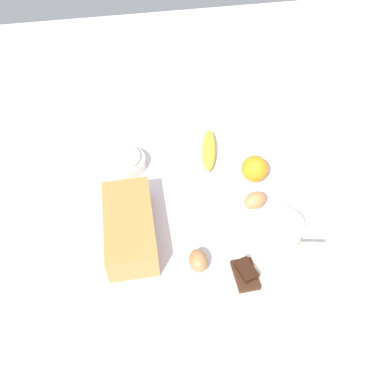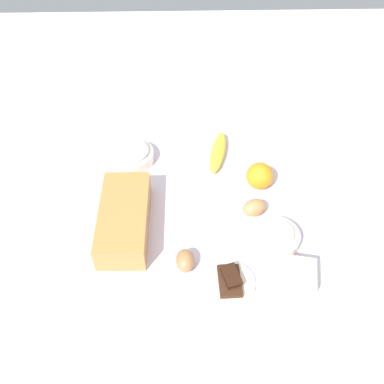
# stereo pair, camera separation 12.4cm
# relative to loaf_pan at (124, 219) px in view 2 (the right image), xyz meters

# --- Properties ---
(ground_plane) EXTENTS (2.40, 2.40, 0.02)m
(ground_plane) POSITION_rel_loaf_pan_xyz_m (0.09, -0.19, -0.05)
(ground_plane) COLOR silver
(loaf_pan) EXTENTS (0.28, 0.13, 0.08)m
(loaf_pan) POSITION_rel_loaf_pan_xyz_m (0.00, 0.00, 0.00)
(loaf_pan) COLOR #B77A3D
(loaf_pan) RESTS_ON ground_plane
(flour_bowl) EXTENTS (0.12, 0.12, 0.07)m
(flour_bowl) POSITION_rel_loaf_pan_xyz_m (-0.06, -0.41, -0.01)
(flour_bowl) COLOR silver
(flour_bowl) RESTS_ON ground_plane
(sugar_bowl) EXTENTS (0.13, 0.13, 0.06)m
(sugar_bowl) POSITION_rel_loaf_pan_xyz_m (0.27, -0.00, -0.01)
(sugar_bowl) COLOR silver
(sugar_bowl) RESTS_ON ground_plane
(banana) EXTENTS (0.20, 0.08, 0.04)m
(banana) POSITION_rel_loaf_pan_xyz_m (0.28, -0.27, -0.02)
(banana) COLOR yellow
(banana) RESTS_ON ground_plane
(orange_fruit) EXTENTS (0.08, 0.08, 0.08)m
(orange_fruit) POSITION_rel_loaf_pan_xyz_m (0.15, -0.39, -0.00)
(orange_fruit) COLOR orange
(orange_fruit) RESTS_ON ground_plane
(butter_block) EXTENTS (0.10, 0.08, 0.06)m
(butter_block) POSITION_rel_loaf_pan_xyz_m (-0.19, -0.45, -0.01)
(butter_block) COLOR #F4EDB2
(butter_block) RESTS_ON ground_plane
(egg_near_butter) EXTENTS (0.07, 0.05, 0.05)m
(egg_near_butter) POSITION_rel_loaf_pan_xyz_m (-0.13, -0.17, -0.02)
(egg_near_butter) COLOR #A36D42
(egg_near_butter) RESTS_ON ground_plane
(egg_beside_bowl) EXTENTS (0.07, 0.08, 0.05)m
(egg_beside_bowl) POSITION_rel_loaf_pan_xyz_m (0.04, -0.36, -0.02)
(egg_beside_bowl) COLOR #B47A4A
(egg_beside_bowl) RESTS_ON ground_plane
(chocolate_plate) EXTENTS (0.13, 0.13, 0.03)m
(chocolate_plate) POSITION_rel_loaf_pan_xyz_m (-0.18, -0.28, -0.03)
(chocolate_plate) COLOR silver
(chocolate_plate) RESTS_ON ground_plane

